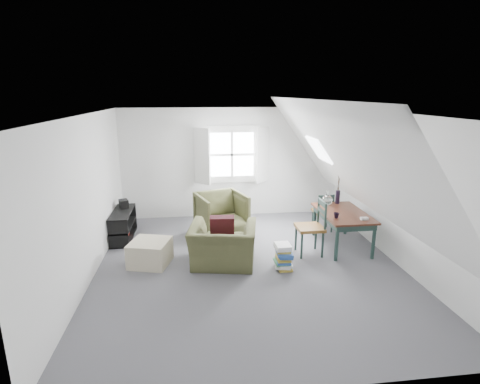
{
  "coord_description": "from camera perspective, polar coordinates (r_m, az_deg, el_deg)",
  "views": [
    {
      "loc": [
        -0.87,
        -5.68,
        2.82
      ],
      "look_at": [
        -0.08,
        0.6,
        1.13
      ],
      "focal_mm": 28.0,
      "sensor_mm": 36.0,
      "label": 1
    }
  ],
  "objects": [
    {
      "name": "floor",
      "position": [
        6.4,
        1.4,
        -11.21
      ],
      "size": [
        5.5,
        5.5,
        0.0
      ],
      "primitive_type": "plane",
      "color": "#515056",
      "rests_on": "ground"
    },
    {
      "name": "ceiling",
      "position": [
        5.75,
        1.56,
        11.75
      ],
      "size": [
        5.5,
        5.5,
        0.0
      ],
      "primitive_type": "plane",
      "rotation": [
        3.14,
        0.0,
        0.0
      ],
      "color": "white",
      "rests_on": "wall_back"
    },
    {
      "name": "wall_back",
      "position": [
        8.62,
        -1.26,
        4.44
      ],
      "size": [
        5.0,
        0.0,
        5.0
      ],
      "primitive_type": "plane",
      "rotation": [
        1.57,
        0.0,
        0.0
      ],
      "color": "silver",
      "rests_on": "ground"
    },
    {
      "name": "wall_front",
      "position": [
        3.43,
        8.52,
        -12.44
      ],
      "size": [
        5.0,
        0.0,
        5.0
      ],
      "primitive_type": "plane",
      "rotation": [
        -1.57,
        0.0,
        0.0
      ],
      "color": "silver",
      "rests_on": "ground"
    },
    {
      "name": "wall_left",
      "position": [
        6.11,
        -22.37,
        -1.09
      ],
      "size": [
        0.0,
        5.5,
        5.5
      ],
      "primitive_type": "plane",
      "rotation": [
        1.57,
        0.0,
        1.57
      ],
      "color": "silver",
      "rests_on": "ground"
    },
    {
      "name": "wall_right",
      "position": [
        6.79,
        22.84,
        0.37
      ],
      "size": [
        0.0,
        5.5,
        5.5
      ],
      "primitive_type": "plane",
      "rotation": [
        1.57,
        0.0,
        -1.57
      ],
      "color": "silver",
      "rests_on": "ground"
    },
    {
      "name": "slope_left",
      "position": [
        5.81,
        -13.81,
        4.16
      ],
      "size": [
        3.19,
        5.5,
        4.48
      ],
      "primitive_type": "plane",
      "rotation": [
        0.0,
        2.19,
        0.0
      ],
      "color": "white",
      "rests_on": "wall_left"
    },
    {
      "name": "slope_right",
      "position": [
        6.26,
        15.73,
        4.77
      ],
      "size": [
        3.19,
        5.5,
        4.48
      ],
      "primitive_type": "plane",
      "rotation": [
        0.0,
        -2.19,
        0.0
      ],
      "color": "white",
      "rests_on": "wall_right"
    },
    {
      "name": "dormer_window",
      "position": [
        8.51,
        -1.22,
        5.67
      ],
      "size": [
        1.71,
        0.35,
        1.3
      ],
      "color": "white",
      "rests_on": "wall_back"
    },
    {
      "name": "skylight",
      "position": [
        7.46,
        11.9,
        6.34
      ],
      "size": [
        0.35,
        0.75,
        0.47
      ],
      "primitive_type": "cube",
      "rotation": [
        0.0,
        0.95,
        0.0
      ],
      "color": "white",
      "rests_on": "slope_right"
    },
    {
      "name": "armchair_near",
      "position": [
        6.46,
        -2.56,
        -10.95
      ],
      "size": [
        1.24,
        1.13,
        0.7
      ],
      "primitive_type": "imported",
      "rotation": [
        0.0,
        0.0,
        2.96
      ],
      "color": "#424425",
      "rests_on": "floor"
    },
    {
      "name": "armchair_far",
      "position": [
        7.82,
        -2.82,
        -6.22
      ],
      "size": [
        1.15,
        1.17,
        0.85
      ],
      "primitive_type": "imported",
      "rotation": [
        0.0,
        0.0,
        0.31
      ],
      "color": "#424425",
      "rests_on": "floor"
    },
    {
      "name": "throw_pillow",
      "position": [
        6.35,
        -2.73,
        -5.29
      ],
      "size": [
        0.42,
        0.27,
        0.42
      ],
      "primitive_type": "cube",
      "rotation": [
        0.31,
        0.0,
        -0.07
      ],
      "color": "#3C1017",
      "rests_on": "armchair_near"
    },
    {
      "name": "ottoman",
      "position": [
        6.56,
        -13.52,
        -8.98
      ],
      "size": [
        0.76,
        0.76,
        0.41
      ],
      "primitive_type": "cube",
      "rotation": [
        0.0,
        0.0,
        -0.27
      ],
      "color": "#B4AA8D",
      "rests_on": "floor"
    },
    {
      "name": "dining_table",
      "position": [
        7.22,
        15.39,
        -3.65
      ],
      "size": [
        0.81,
        1.35,
        0.67
      ],
      "rotation": [
        0.0,
        0.0,
        0.08
      ],
      "color": "#371B13",
      "rests_on": "floor"
    },
    {
      "name": "demijohn",
      "position": [
        7.5,
        13.15,
        -1.13
      ],
      "size": [
        0.21,
        0.21,
        0.29
      ],
      "rotation": [
        0.0,
        0.0,
        -0.17
      ],
      "color": "silver",
      "rests_on": "dining_table"
    },
    {
      "name": "vase_twigs",
      "position": [
        7.67,
        14.66,
        -0.64
      ],
      "size": [
        0.09,
        0.09,
        0.66
      ],
      "rotation": [
        0.0,
        0.0,
        0.2
      ],
      "color": "black",
      "rests_on": "dining_table"
    },
    {
      "name": "cup",
      "position": [
        6.84,
        14.44,
        -3.84
      ],
      "size": [
        0.11,
        0.11,
        0.09
      ],
      "primitive_type": "imported",
      "rotation": [
        0.0,
        0.0,
        0.11
      ],
      "color": "black",
      "rests_on": "dining_table"
    },
    {
      "name": "paper_box",
      "position": [
        6.88,
        18.4,
        -3.85
      ],
      "size": [
        0.12,
        0.08,
        0.04
      ],
      "primitive_type": "cube",
      "rotation": [
        0.0,
        0.0,
        0.0
      ],
      "color": "white",
      "rests_on": "dining_table"
    },
    {
      "name": "dining_chair_far",
      "position": [
        7.98,
        12.56,
        -2.88
      ],
      "size": [
        0.38,
        0.38,
        0.82
      ],
      "rotation": [
        0.0,
        0.0,
        2.77
      ],
      "color": "brown",
      "rests_on": "floor"
    },
    {
      "name": "dining_chair_near",
      "position": [
        6.78,
        10.89,
        -5.19
      ],
      "size": [
        0.47,
        0.47,
        0.99
      ],
      "rotation": [
        0.0,
        0.0,
        -1.83
      ],
      "color": "brown",
      "rests_on": "floor"
    },
    {
      "name": "media_shelf",
      "position": [
        7.77,
        -17.43,
        -5.07
      ],
      "size": [
        0.36,
        1.09,
        0.56
      ],
      "rotation": [
        0.0,
        0.0,
        0.02
      ],
      "color": "black",
      "rests_on": "floor"
    },
    {
      "name": "electronics_box",
      "position": [
        7.92,
        -17.29,
        -1.76
      ],
      "size": [
        0.23,
        0.26,
        0.18
      ],
      "primitive_type": "cube",
      "rotation": [
        0.0,
        0.0,
        0.38
      ],
      "color": "black",
      "rests_on": "media_shelf"
    },
    {
      "name": "magazine_stack",
      "position": [
        6.27,
        6.65,
        -9.76
      ],
      "size": [
        0.32,
        0.38,
        0.42
      ],
      "rotation": [
        0.0,
        0.0,
        -0.05
      ],
      "color": "#B29933",
      "rests_on": "floor"
    }
  ]
}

